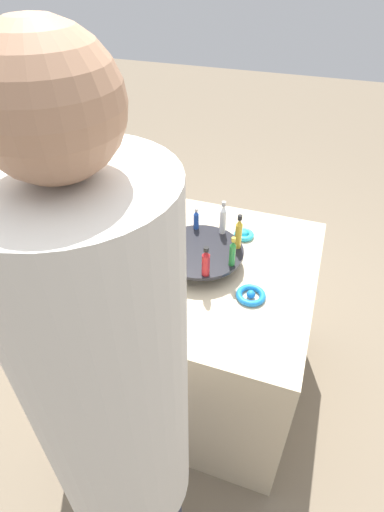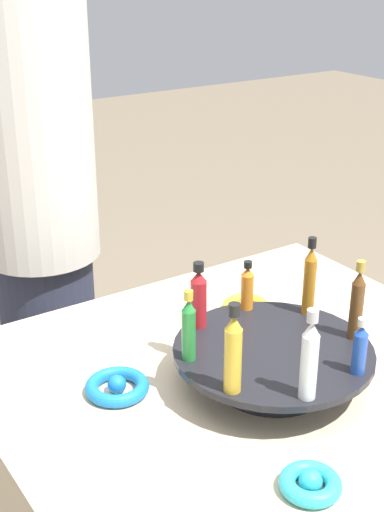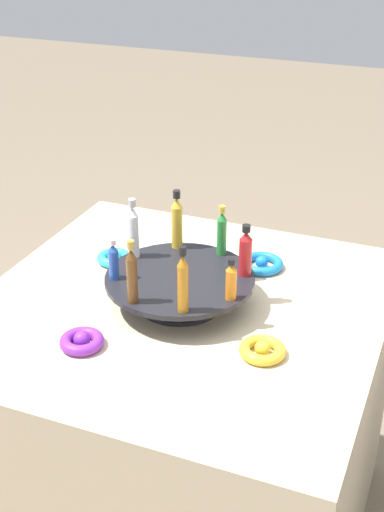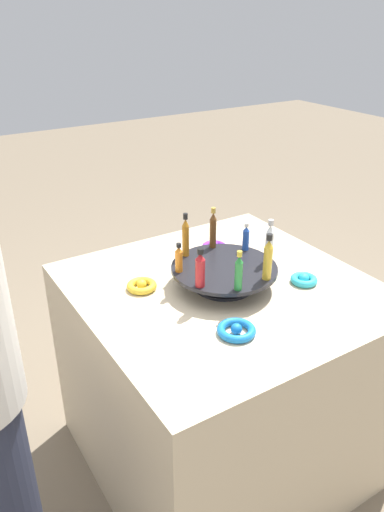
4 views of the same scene
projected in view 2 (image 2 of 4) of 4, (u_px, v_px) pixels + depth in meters
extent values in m
cylinder|color=black|center=(271.00, 381.00, 1.24)|extent=(0.20, 0.20, 0.01)
cylinder|color=black|center=(272.00, 366.00, 1.23)|extent=(0.11, 0.11, 0.05)
cylinder|color=black|center=(273.00, 351.00, 1.22)|extent=(0.34, 0.34, 0.01)
cylinder|color=#288438|center=(189.00, 335.00, 1.16)|extent=(0.02, 0.02, 0.09)
cone|color=#288438|center=(189.00, 305.00, 1.14)|extent=(0.02, 0.02, 0.02)
cylinder|color=gold|center=(189.00, 295.00, 1.13)|extent=(0.02, 0.02, 0.02)
cylinder|color=gold|center=(233.00, 360.00, 1.08)|extent=(0.03, 0.03, 0.11)
cone|color=gold|center=(234.00, 323.00, 1.05)|extent=(0.03, 0.03, 0.02)
cylinder|color=black|center=(234.00, 310.00, 1.04)|extent=(0.02, 0.02, 0.02)
cylinder|color=silver|center=(309.00, 367.00, 1.06)|extent=(0.03, 0.03, 0.11)
cone|color=silver|center=(312.00, 329.00, 1.03)|extent=(0.03, 0.03, 0.02)
cylinder|color=#B2B2B7|center=(313.00, 316.00, 1.03)|extent=(0.02, 0.02, 0.02)
cylinder|color=#234CAD|center=(359.00, 354.00, 1.13)|extent=(0.02, 0.02, 0.07)
cone|color=#234CAD|center=(362.00, 330.00, 1.11)|extent=(0.02, 0.02, 0.02)
cylinder|color=silver|center=(363.00, 322.00, 1.11)|extent=(0.01, 0.01, 0.01)
cylinder|color=brown|center=(356.00, 311.00, 1.23)|extent=(0.02, 0.02, 0.10)
cone|color=brown|center=(360.00, 277.00, 1.20)|extent=(0.02, 0.02, 0.02)
cylinder|color=#B79338|center=(361.00, 266.00, 1.19)|extent=(0.02, 0.02, 0.02)
cylinder|color=#AD6B19|center=(309.00, 287.00, 1.31)|extent=(0.02, 0.02, 0.11)
cone|color=#AD6B19|center=(311.00, 254.00, 1.28)|extent=(0.02, 0.02, 0.02)
cylinder|color=black|center=(312.00, 243.00, 1.27)|extent=(0.02, 0.02, 0.02)
cylinder|color=orange|center=(247.00, 292.00, 1.33)|extent=(0.02, 0.02, 0.07)
cone|color=orange|center=(248.00, 271.00, 1.32)|extent=(0.02, 0.02, 0.02)
cylinder|color=black|center=(248.00, 265.00, 1.31)|extent=(0.02, 0.02, 0.01)
cylinder|color=#B21E23|center=(198.00, 304.00, 1.27)|extent=(0.03, 0.03, 0.09)
cone|color=#B21E23|center=(199.00, 276.00, 1.24)|extent=(0.03, 0.03, 0.02)
cylinder|color=black|center=(199.00, 267.00, 1.24)|extent=(0.02, 0.02, 0.02)
torus|color=#2DB7CC|center=(310.00, 484.00, 0.99)|extent=(0.09, 0.09, 0.02)
sphere|color=#2DB7CC|center=(311.00, 481.00, 0.99)|extent=(0.03, 0.03, 0.03)
torus|color=gold|center=(246.00, 307.00, 1.48)|extent=(0.10, 0.10, 0.02)
sphere|color=gold|center=(246.00, 305.00, 1.48)|extent=(0.03, 0.03, 0.03)
torus|color=blue|center=(117.00, 387.00, 1.21)|extent=(0.11, 0.11, 0.02)
sphere|color=blue|center=(117.00, 384.00, 1.21)|extent=(0.03, 0.03, 0.03)
cylinder|color=#282D42|center=(54.00, 374.00, 1.99)|extent=(0.25, 0.25, 0.74)
cylinder|color=beige|center=(28.00, 89.00, 1.67)|extent=(0.30, 0.30, 0.84)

